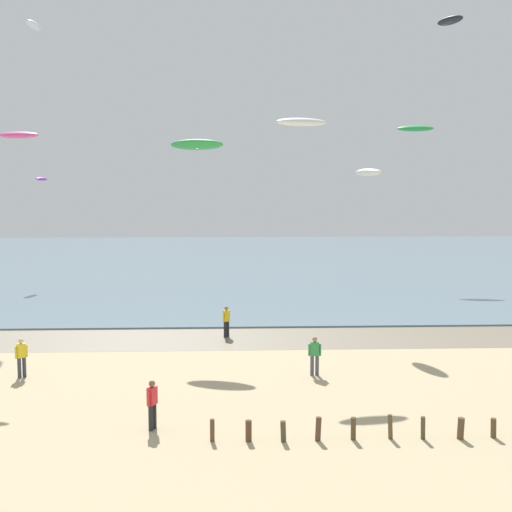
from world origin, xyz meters
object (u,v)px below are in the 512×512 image
kite_aloft_2 (368,172)px  person_left_flank (21,357)px  person_nearest_camera (226,321)px  kite_aloft_5 (41,179)px  kite_aloft_6 (301,122)px  kite_aloft_8 (19,135)px  kite_aloft_0 (450,21)px  kite_aloft_7 (33,25)px  person_by_waterline (152,403)px  kite_aloft_3 (197,145)px  kite_aloft_9 (415,128)px  person_mid_beach (315,355)px

kite_aloft_2 → person_left_flank: bearing=-78.2°
person_nearest_camera → kite_aloft_5: kite_aloft_5 is taller
person_left_flank → kite_aloft_6: (12.54, 4.69, 10.43)m
kite_aloft_5 → kite_aloft_8: kite_aloft_8 is taller
kite_aloft_0 → kite_aloft_8: (-26.21, -17.10, -9.57)m
kite_aloft_7 → kite_aloft_8: (3.34, -15.38, -8.57)m
person_left_flank → kite_aloft_7: kite_aloft_7 is taller
kite_aloft_2 → kite_aloft_6: 6.45m
person_nearest_camera → person_by_waterline: size_ratio=1.00×
person_by_waterline → person_left_flank: size_ratio=1.00×
person_left_flank → kite_aloft_2: size_ratio=0.65×
person_nearest_camera → kite_aloft_0: 28.83m
person_left_flank → kite_aloft_6: kite_aloft_6 is taller
person_by_waterline → kite_aloft_8: (-7.38, 10.85, 9.73)m
kite_aloft_0 → kite_aloft_5: bearing=52.1°
person_by_waterline → kite_aloft_3: kite_aloft_3 is taller
kite_aloft_3 → kite_aloft_9: size_ratio=0.95×
kite_aloft_3 → kite_aloft_8: (-8.29, -4.06, 0.19)m
person_by_waterline → kite_aloft_6: kite_aloft_6 is taller
person_left_flank → kite_aloft_3: kite_aloft_3 is taller
kite_aloft_6 → kite_aloft_9: size_ratio=0.82×
kite_aloft_0 → kite_aloft_8: 32.73m
person_nearest_camera → person_by_waterline: 14.34m
person_by_waterline → kite_aloft_9: size_ratio=0.54×
kite_aloft_2 → kite_aloft_9: bearing=142.2°
kite_aloft_5 → kite_aloft_9: 32.52m
person_left_flank → kite_aloft_0: kite_aloft_0 is taller
kite_aloft_3 → kite_aloft_7: (-11.63, 11.32, 8.76)m
person_by_waterline → kite_aloft_5: 39.24m
person_by_waterline → kite_aloft_9: kite_aloft_9 is taller
person_mid_beach → kite_aloft_3: bearing=122.5°
person_by_waterline → kite_aloft_0: size_ratio=0.66×
kite_aloft_5 → kite_aloft_8: bearing=-157.2°
kite_aloft_0 → kite_aloft_3: (-17.92, -13.04, -9.76)m
kite_aloft_5 → kite_aloft_8: (5.77, -25.27, 1.82)m
kite_aloft_0 → kite_aloft_6: 22.70m
person_by_waterline → kite_aloft_6: size_ratio=0.66×
person_by_waterline → kite_aloft_9: (19.05, 37.36, 12.33)m
person_by_waterline → kite_aloft_3: size_ratio=0.57×
person_nearest_camera → kite_aloft_0: bearing=40.2°
kite_aloft_8 → kite_aloft_7: bearing=107.7°
person_nearest_camera → kite_aloft_2: 11.43m
kite_aloft_5 → kite_aloft_8: size_ratio=0.95×
kite_aloft_5 → person_left_flank: bearing=-157.0°
person_mid_beach → kite_aloft_5: 36.40m
person_left_flank → person_nearest_camera: bearing=40.5°
person_by_waterline → kite_aloft_2: size_ratio=0.65×
kite_aloft_6 → kite_aloft_7: kite_aloft_7 is taller
kite_aloft_9 → kite_aloft_2: bearing=-101.8°
person_left_flank → kite_aloft_3: size_ratio=0.57×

